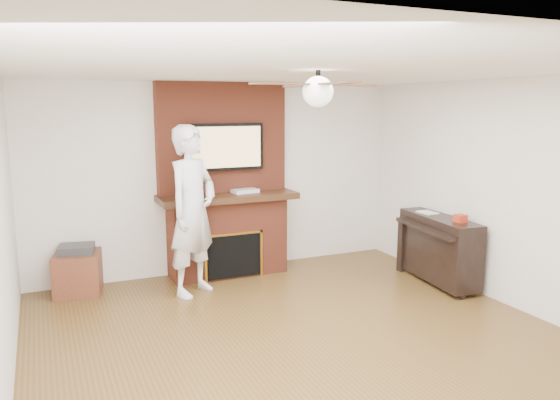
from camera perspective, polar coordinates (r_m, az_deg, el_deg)
name	(u,v)px	position (r m, az deg, el deg)	size (l,w,h in m)	color
room_shell	(317,216)	(4.79, 3.84, -1.68)	(5.36, 5.86, 2.86)	#4F3617
fireplace	(226,199)	(7.15, -5.71, 0.08)	(1.78, 0.64, 2.50)	brown
tv	(226,147)	(7.02, -5.69, 5.54)	(1.00, 0.08, 0.60)	black
ceiling_fan	(318,90)	(4.69, 3.99, 11.36)	(1.21, 1.21, 0.31)	black
person	(193,211)	(6.42, -9.12, -1.12)	(0.73, 0.49, 1.99)	silver
side_table	(78,271)	(6.92, -20.38, -6.99)	(0.60, 0.60, 0.59)	#562818
piano	(438,247)	(7.11, 16.21, -4.79)	(0.61, 1.33, 0.94)	black
cable_box	(245,191)	(7.12, -3.67, 0.96)	(0.33, 0.19, 0.05)	silver
candle_orange	(215,276)	(7.08, -6.80, -7.87)	(0.07, 0.07, 0.11)	orange
candle_green	(229,275)	(7.14, -5.38, -7.82)	(0.07, 0.07, 0.08)	#3F702C
candle_cream	(237,273)	(7.16, -4.50, -7.60)	(0.08, 0.08, 0.12)	#F6E7C3
candle_blue	(248,271)	(7.26, -3.38, -7.47)	(0.06, 0.06, 0.08)	#3A68AF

